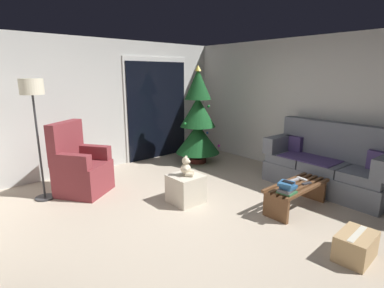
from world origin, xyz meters
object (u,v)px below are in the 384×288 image
(book_stack, at_px, (287,188))
(ottoman, at_px, (186,189))
(armchair, at_px, (80,168))
(remote_black, at_px, (287,185))
(cardboard_box_taped_mid_floor, at_px, (356,246))
(coffee_table, at_px, (296,192))
(teddy_bear_cream, at_px, (186,167))
(christmas_tree, at_px, (198,121))
(remote_white, at_px, (302,179))
(couch, at_px, (328,165))
(floor_lamp, at_px, (33,99))
(remote_graphite, at_px, (307,183))
(remote_silver, at_px, (295,180))
(cell_phone, at_px, (288,182))

(book_stack, distance_m, ottoman, 1.43)
(armchair, bearing_deg, remote_black, -52.66)
(ottoman, relative_size, cardboard_box_taped_mid_floor, 0.92)
(coffee_table, relative_size, teddy_bear_cream, 3.86)
(coffee_table, distance_m, christmas_tree, 2.68)
(coffee_table, xyz_separation_m, remote_white, (0.22, 0.05, 0.13))
(couch, relative_size, cardboard_box_taped_mid_floor, 4.12)
(coffee_table, height_order, floor_lamp, floor_lamp)
(teddy_bear_cream, xyz_separation_m, cardboard_box_taped_mid_floor, (0.42, -2.19, -0.40))
(ottoman, bearing_deg, christmas_tree, 42.94)
(teddy_bear_cream, bearing_deg, christmas_tree, 43.24)
(coffee_table, height_order, teddy_bear_cream, teddy_bear_cream)
(remote_graphite, relative_size, christmas_tree, 0.08)
(cardboard_box_taped_mid_floor, bearing_deg, remote_graphite, 53.32)
(couch, xyz_separation_m, cardboard_box_taped_mid_floor, (-1.64, -1.08, -0.26))
(remote_silver, relative_size, cell_phone, 1.08)
(remote_white, distance_m, cell_phone, 0.63)
(ottoman, bearing_deg, cardboard_box_taped_mid_floor, -79.02)
(coffee_table, height_order, armchair, armchair)
(couch, height_order, remote_black, couch)
(cell_phone, xyz_separation_m, cardboard_box_taped_mid_floor, (-0.22, -0.93, -0.37))
(remote_silver, distance_m, armchair, 3.25)
(remote_black, bearing_deg, remote_white, 159.47)
(remote_graphite, xyz_separation_m, remote_white, (0.12, 0.14, 0.00))
(floor_lamp, bearing_deg, cell_phone, -51.71)
(coffee_table, xyz_separation_m, armchair, (-2.04, 2.55, 0.16))
(floor_lamp, height_order, cardboard_box_taped_mid_floor, floor_lamp)
(couch, xyz_separation_m, coffee_table, (-1.05, -0.07, -0.16))
(ottoman, bearing_deg, book_stack, -63.28)
(coffee_table, relative_size, cardboard_box_taped_mid_floor, 2.31)
(armchair, xyz_separation_m, floor_lamp, (-0.52, 0.14, 1.10))
(armchair, bearing_deg, remote_silver, -48.94)
(remote_white, xyz_separation_m, armchair, (-2.26, 2.50, 0.03))
(book_stack, xyz_separation_m, armchair, (-1.65, 2.62, -0.03))
(christmas_tree, distance_m, floor_lamp, 3.08)
(remote_graphite, bearing_deg, coffee_table, -119.85)
(coffee_table, xyz_separation_m, christmas_tree, (0.46, 2.56, 0.65))
(book_stack, relative_size, armchair, 0.22)
(remote_white, xyz_separation_m, christmas_tree, (0.24, 2.51, 0.52))
(cell_phone, bearing_deg, christmas_tree, 69.69)
(christmas_tree, bearing_deg, armchair, -179.76)
(remote_silver, bearing_deg, remote_white, -103.15)
(couch, relative_size, remote_graphite, 12.59)
(christmas_tree, relative_size, teddy_bear_cream, 7.07)
(coffee_table, height_order, ottoman, ottoman)
(christmas_tree, bearing_deg, teddy_bear_cream, -136.76)
(coffee_table, relative_size, remote_silver, 7.05)
(ottoman, bearing_deg, floor_lamp, 135.72)
(book_stack, bearing_deg, cell_phone, -19.42)
(remote_black, distance_m, remote_silver, 0.25)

